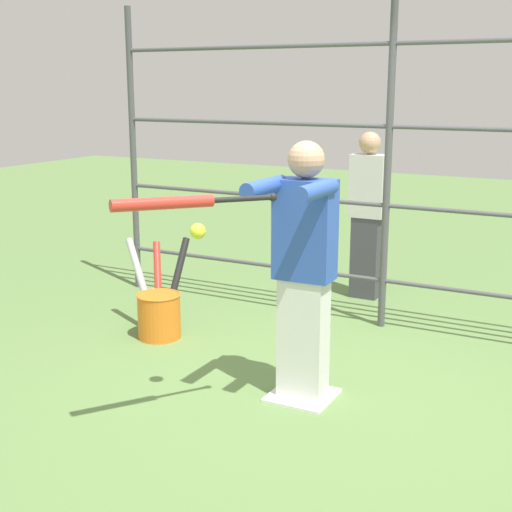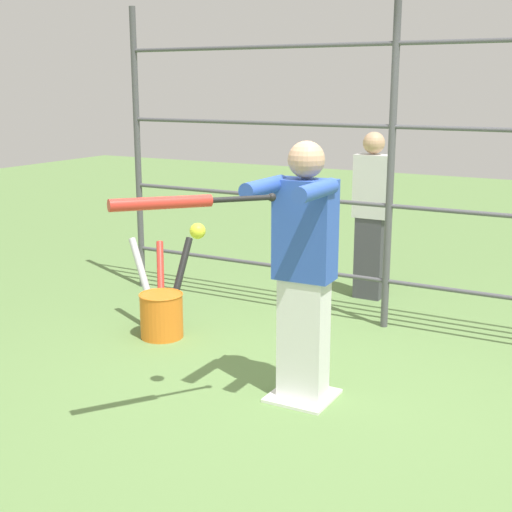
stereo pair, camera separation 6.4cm
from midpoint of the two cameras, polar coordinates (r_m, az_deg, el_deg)
The scene contains 8 objects.
ground_plane at distance 4.75m, azimuth 4.13°, elevation -11.19°, with size 24.00×24.00×0.00m, color #608447.
home_plate at distance 4.74m, azimuth 4.13°, elevation -11.08°, with size 0.40×0.40×0.02m.
fence_backstop at distance 5.84m, azimuth 11.05°, elevation 7.02°, with size 5.15×0.06×2.69m.
batter at distance 4.43m, azimuth 4.24°, elevation -0.69°, with size 0.43×0.56×1.66m.
baseball_bat_swinging at distance 3.73m, azimuth -5.95°, elevation 4.30°, with size 0.57×0.80×0.08m.
softball_in_flight at distance 4.24m, azimuth -4.26°, elevation 2.01°, with size 0.10×0.10×0.10m.
bat_bucket at distance 5.81m, azimuth -7.26°, elevation -4.29°, with size 0.69×0.70×0.73m.
bystander_behind_fence at distance 6.73m, azimuth 9.47°, elevation 3.39°, with size 0.32×0.20×1.57m.
Camera 2 is at (-1.82, 3.91, 1.99)m, focal length 50.00 mm.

